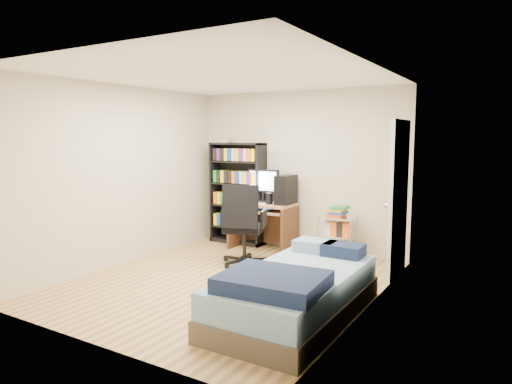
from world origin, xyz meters
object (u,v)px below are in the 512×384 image
Objects in this scene: computer_desk at (270,207)px; office_chair at (244,239)px; media_shelf at (238,192)px; bed at (296,292)px.

office_chair is (0.11, -0.95, -0.32)m from computer_desk.
media_shelf is 0.84× the size of bed.
office_chair is 0.55× the size of bed.
computer_desk reaches higher than bed.
office_chair is at bearing -83.48° from computer_desk.
bed is (2.25, -2.40, -0.60)m from media_shelf.
office_chair reaches higher than bed.
media_shelf reaches higher than office_chair.
bed is (1.45, -1.32, -0.10)m from office_chair.
computer_desk is at bearing -11.16° from media_shelf.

